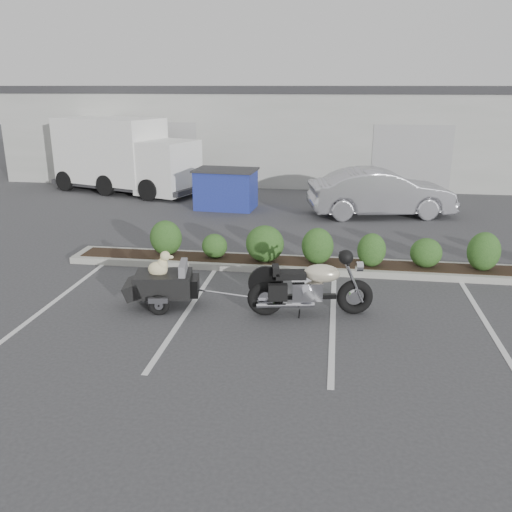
# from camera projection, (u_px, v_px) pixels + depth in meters

# --- Properties ---
(ground) EXTENTS (90.00, 90.00, 0.00)m
(ground) POSITION_uv_depth(u_px,v_px,m) (271.00, 303.00, 10.51)
(ground) COLOR #38383A
(ground) RESTS_ON ground
(planter_kerb) EXTENTS (12.00, 1.00, 0.15)m
(planter_kerb) POSITION_uv_depth(u_px,v_px,m) (326.00, 266.00, 12.42)
(planter_kerb) COLOR #9E9E93
(planter_kerb) RESTS_ON ground
(building) EXTENTS (26.00, 10.00, 4.00)m
(building) POSITION_uv_depth(u_px,v_px,m) (314.00, 129.00, 25.94)
(building) COLOR #9EA099
(building) RESTS_ON ground
(motorcycle) EXTENTS (2.30, 0.94, 1.33)m
(motorcycle) POSITION_uv_depth(u_px,v_px,m) (310.00, 288.00, 9.82)
(motorcycle) COLOR black
(motorcycle) RESTS_ON ground
(pet_trailer) EXTENTS (1.87, 1.06, 1.10)m
(pet_trailer) POSITION_uv_depth(u_px,v_px,m) (163.00, 283.00, 10.25)
(pet_trailer) COLOR black
(pet_trailer) RESTS_ON ground
(sedan) EXTENTS (4.79, 2.49, 1.50)m
(sedan) POSITION_uv_depth(u_px,v_px,m) (381.00, 193.00, 17.27)
(sedan) COLOR #ABABB2
(sedan) RESTS_ON ground
(dumpster) EXTENTS (2.14, 1.54, 1.35)m
(dumpster) POSITION_uv_depth(u_px,v_px,m) (226.00, 189.00, 18.34)
(dumpster) COLOR navy
(dumpster) RESTS_ON ground
(delivery_truck) EXTENTS (6.48, 3.87, 2.83)m
(delivery_truck) POSITION_uv_depth(u_px,v_px,m) (124.00, 157.00, 21.01)
(delivery_truck) COLOR white
(delivery_truck) RESTS_ON ground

